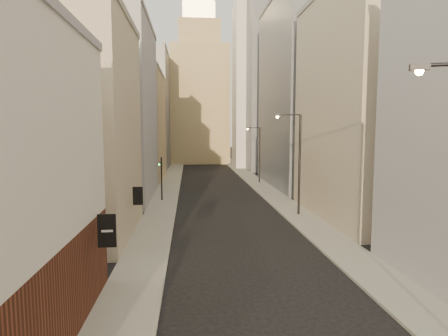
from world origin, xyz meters
TOP-DOWN VIEW (x-y plane):
  - sidewalk_left at (-6.50, 55.00)m, footprint 3.00×140.00m
  - sidewalk_right at (6.50, 55.00)m, footprint 3.00×140.00m
  - left_bldg_beige at (-12.00, 26.00)m, footprint 8.00×12.00m
  - left_bldg_grey at (-12.00, 42.00)m, footprint 8.00×16.00m
  - left_bldg_tan at (-12.00, 60.00)m, footprint 8.00×18.00m
  - left_bldg_wingrid at (-12.00, 80.00)m, footprint 8.00×20.00m
  - right_bldg_beige at (12.00, 30.00)m, footprint 8.00×16.00m
  - right_bldg_wingrid at (12.00, 50.00)m, footprint 8.00×20.00m
  - highrise at (18.00, 78.00)m, footprint 21.00×23.00m
  - clock_tower at (-1.00, 92.00)m, footprint 14.00×14.00m
  - white_tower at (10.00, 78.00)m, footprint 8.00×8.00m
  - streetlamp_mid at (6.33, 31.35)m, footprint 2.49×0.57m
  - streetlamp_far at (6.67, 52.84)m, footprint 2.22×0.22m
  - traffic_light_left at (-6.78, 39.68)m, footprint 0.58×0.50m

SIDE VIEW (x-z plane):
  - sidewalk_left at x=-6.50m, z-range 0.00..0.15m
  - sidewalk_right at x=6.50m, z-range 0.00..0.15m
  - traffic_light_left at x=-6.78m, z-range 0.97..5.97m
  - streetlamp_far at x=6.67m, z-range 0.60..9.05m
  - streetlamp_mid at x=6.33m, z-range 0.68..10.19m
  - left_bldg_beige at x=-12.00m, z-range 0.00..16.00m
  - left_bldg_tan at x=-12.00m, z-range 0.00..17.00m
  - left_bldg_grey at x=-12.00m, z-range 0.00..20.00m
  - right_bldg_beige at x=12.00m, z-range 0.00..20.00m
  - left_bldg_wingrid at x=-12.00m, z-range 0.00..24.00m
  - right_bldg_wingrid at x=12.00m, z-range 0.00..26.00m
  - clock_tower at x=-1.00m, z-range -4.82..40.08m
  - white_tower at x=10.00m, z-range -2.14..39.36m
  - highrise at x=18.00m, z-range 0.06..51.26m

